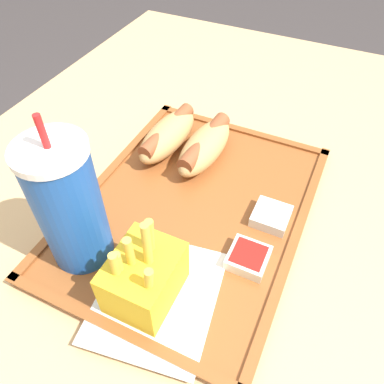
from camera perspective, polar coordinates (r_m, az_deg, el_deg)
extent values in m
cube|color=tan|center=(0.84, 0.67, -20.27)|extent=(1.17, 0.83, 0.77)
cube|color=brown|center=(0.51, 0.00, -2.71)|extent=(0.38, 0.29, 0.01)
cube|color=brown|center=(0.48, 15.23, -7.43)|extent=(0.38, 0.01, 0.00)
cube|color=brown|center=(0.56, -13.03, 2.46)|extent=(0.38, 0.01, 0.00)
cube|color=brown|center=(0.42, -11.61, -19.75)|extent=(0.01, 0.29, 0.00)
cube|color=brown|center=(0.63, 7.33, 9.42)|extent=(0.01, 0.29, 0.00)
cube|color=white|center=(0.43, -5.29, -15.48)|extent=(0.17, 0.15, 0.00)
cylinder|color=#194CA5|center=(0.42, -18.10, -2.39)|extent=(0.07, 0.07, 0.15)
cylinder|color=white|center=(0.37, -20.98, 5.95)|extent=(0.07, 0.07, 0.01)
cylinder|color=red|center=(0.36, -21.89, 8.56)|extent=(0.01, 0.01, 0.03)
ellipsoid|color=tan|center=(0.58, -3.74, 8.58)|extent=(0.14, 0.06, 0.05)
cylinder|color=brown|center=(0.57, -3.79, 9.38)|extent=(0.13, 0.03, 0.02)
ellipsoid|color=tan|center=(0.56, 1.94, 6.92)|extent=(0.14, 0.06, 0.05)
cylinder|color=brown|center=(0.55, 1.97, 7.73)|extent=(0.13, 0.03, 0.02)
cube|color=gold|center=(0.41, -7.20, -12.95)|extent=(0.08, 0.07, 0.06)
cylinder|color=gold|center=(0.38, -11.34, -12.28)|extent=(0.01, 0.01, 0.07)
cylinder|color=gold|center=(0.37, -6.72, -9.29)|extent=(0.01, 0.01, 0.09)
cylinder|color=gold|center=(0.39, -6.50, -8.01)|extent=(0.01, 0.01, 0.08)
cylinder|color=gold|center=(0.37, -6.63, -14.44)|extent=(0.01, 0.02, 0.07)
cylinder|color=gold|center=(0.38, -9.19, -10.39)|extent=(0.02, 0.01, 0.08)
cylinder|color=gold|center=(0.38, -10.88, -11.84)|extent=(0.01, 0.01, 0.06)
cube|color=silver|center=(0.50, 11.96, -3.61)|extent=(0.05, 0.05, 0.02)
cube|color=white|center=(0.49, 12.08, -3.08)|extent=(0.04, 0.04, 0.00)
cube|color=silver|center=(0.45, 8.55, -9.87)|extent=(0.05, 0.05, 0.02)
cube|color=#B21914|center=(0.45, 8.65, -9.37)|extent=(0.04, 0.04, 0.00)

